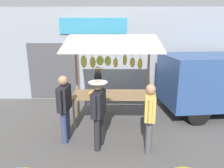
# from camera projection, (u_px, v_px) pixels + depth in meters

# --- Properties ---
(ground_plane) EXTENTS (40.00, 40.00, 0.00)m
(ground_plane) POSITION_uv_depth(u_px,v_px,m) (112.00, 122.00, 6.16)
(ground_plane) COLOR #514F4C
(street_backdrop) EXTENTS (9.00, 0.30, 3.40)m
(street_backdrop) POSITION_uv_depth(u_px,v_px,m) (111.00, 55.00, 7.84)
(street_backdrop) COLOR #8C939E
(street_backdrop) RESTS_ON ground
(market_stall) EXTENTS (2.50, 1.46, 2.50)m
(market_stall) POSITION_uv_depth(u_px,v_px,m) (111.00, 70.00, 5.81)
(market_stall) COLOR olive
(market_stall) RESTS_ON ground
(vendor_with_sunhat) EXTENTS (0.39, 0.66, 1.53)m
(vendor_with_sunhat) POSITION_uv_depth(u_px,v_px,m) (98.00, 86.00, 6.66)
(vendor_with_sunhat) COLOR navy
(vendor_with_sunhat) RESTS_ON ground
(shopper_with_shopping_bag) EXTENTS (0.28, 0.67, 1.55)m
(shopper_with_shopping_bag) POSITION_uv_depth(u_px,v_px,m) (150.00, 114.00, 4.54)
(shopper_with_shopping_bag) COLOR #4C4C51
(shopper_with_shopping_bag) RESTS_ON ground
(shopper_in_grey_tee) EXTENTS (0.41, 0.67, 1.61)m
(shopper_in_grey_tee) POSITION_uv_depth(u_px,v_px,m) (98.00, 109.00, 4.64)
(shopper_in_grey_tee) COLOR #232328
(shopper_in_grey_tee) RESTS_ON ground
(shopper_in_striped_shirt) EXTENTS (0.26, 0.70, 1.64)m
(shopper_in_striped_shirt) POSITION_uv_depth(u_px,v_px,m) (64.00, 104.00, 4.94)
(shopper_in_striped_shirt) COLOR navy
(shopper_in_striped_shirt) RESTS_ON ground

